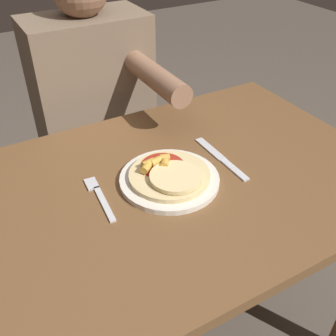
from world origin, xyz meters
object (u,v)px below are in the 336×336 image
plate (168,179)px  knife (222,159)px  dining_table (169,219)px  person_diner (96,108)px  fork (99,196)px  pizza (168,174)px

plate → knife: plate is taller
dining_table → person_diner: bearing=88.4°
dining_table → plate: (-0.00, 0.00, 0.13)m
fork → person_diner: 0.57m
dining_table → fork: fork is taller
plate → fork: bearing=170.9°
pizza → fork: bearing=170.0°
fork → person_diner: (0.19, 0.54, -0.06)m
plate → knife: (0.17, 0.01, -0.00)m
pizza → person_diner: (0.02, 0.56, -0.08)m
plate → fork: (-0.17, 0.03, -0.00)m
person_diner → fork: bearing=-109.4°
dining_table → plate: plate is taller
dining_table → knife: size_ratio=5.10×
pizza → fork: (-0.17, 0.03, -0.02)m
plate → person_diner: 0.57m
dining_table → knife: bearing=4.6°
dining_table → person_diner: person_diner is taller
pizza → knife: size_ratio=0.91×
knife → fork: bearing=177.0°
pizza → person_diner: bearing=88.0°
dining_table → knife: knife is taller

